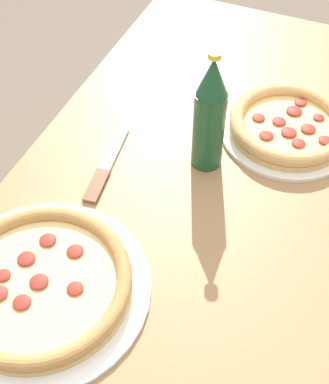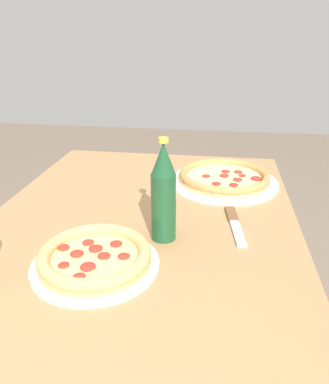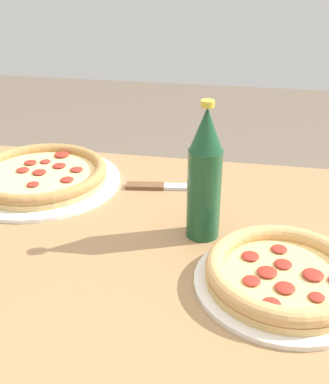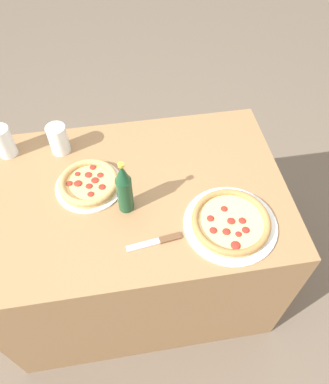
{
  "view_description": "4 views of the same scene",
  "coord_description": "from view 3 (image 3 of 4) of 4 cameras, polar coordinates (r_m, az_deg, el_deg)",
  "views": [
    {
      "loc": [
        0.64,
        0.13,
        1.47
      ],
      "look_at": [
        0.11,
        -0.1,
        0.81
      ],
      "focal_mm": 50.0,
      "sensor_mm": 36.0,
      "label": 1
    },
    {
      "loc": [
        -0.78,
        -0.18,
        1.2
      ],
      "look_at": [
        0.05,
        -0.06,
        0.84
      ],
      "focal_mm": 35.0,
      "sensor_mm": 36.0,
      "label": 2
    },
    {
      "loc": [
        -0.1,
        0.64,
        1.21
      ],
      "look_at": [
        0.04,
        -0.12,
        0.81
      ],
      "focal_mm": 45.0,
      "sensor_mm": 36.0,
      "label": 3
    },
    {
      "loc": [
        -0.02,
        -0.89,
        1.89
      ],
      "look_at": [
        0.11,
        -0.09,
        0.84
      ],
      "focal_mm": 35.0,
      "sensor_mm": 36.0,
      "label": 4
    }
  ],
  "objects": [
    {
      "name": "beer_bottle",
      "position": [
        0.79,
        4.78,
        1.95
      ],
      "size": [
        0.06,
        0.06,
        0.24
      ],
      "color": "#194728",
      "rests_on": "table"
    },
    {
      "name": "pizza_margherita",
      "position": [
        0.73,
        13.92,
        -9.51
      ],
      "size": [
        0.26,
        0.26,
        0.04
      ],
      "color": "silver",
      "rests_on": "table"
    },
    {
      "name": "knife",
      "position": [
        0.99,
        0.51,
        0.64
      ],
      "size": [
        0.2,
        0.05,
        0.01
      ],
      "color": "brown",
      "rests_on": "table"
    },
    {
      "name": "pizza_veggie",
      "position": [
        1.04,
        -14.54,
        1.92
      ],
      "size": [
        0.33,
        0.33,
        0.04
      ],
      "color": "white",
      "rests_on": "table"
    }
  ]
}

